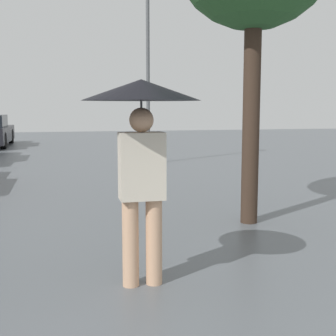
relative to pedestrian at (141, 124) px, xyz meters
The scene contains 2 objects.
pedestrian is the anchor object (origin of this frame).
street_lamp 9.25m from the pedestrian, 79.07° to the left, with size 0.32×0.32×5.05m.
Camera 1 is at (-0.27, -0.77, 1.60)m, focal length 50.00 mm.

